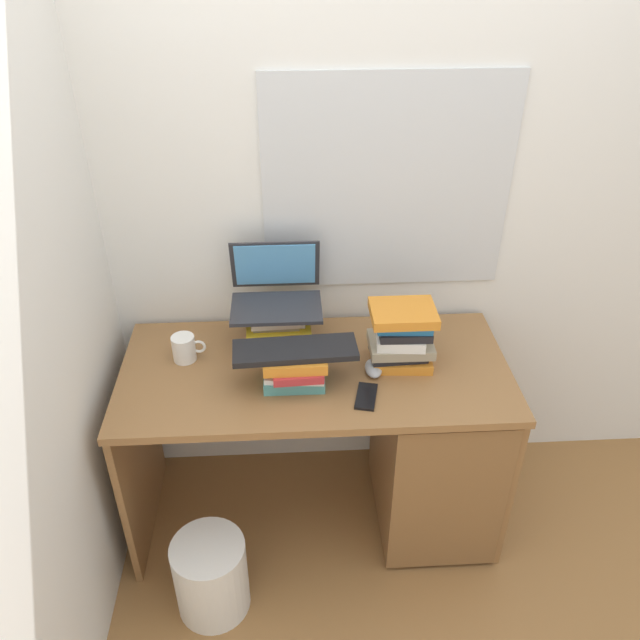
{
  "coord_description": "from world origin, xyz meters",
  "views": [
    {
      "loc": [
        -0.09,
        -1.84,
        2.18
      ],
      "look_at": [
        0.02,
        0.04,
        0.94
      ],
      "focal_mm": 36.09,
      "sensor_mm": 36.0,
      "label": 1
    }
  ],
  "objects_px": {
    "book_stack_tall": "(278,327)",
    "book_stack_keyboard_riser": "(295,368)",
    "book_stack_side": "(402,335)",
    "computer_mouse": "(373,368)",
    "desk": "(407,439)",
    "wastebasket": "(211,576)",
    "mug": "(184,348)",
    "keyboard": "(295,350)",
    "cell_phone": "(366,396)",
    "laptop": "(276,290)"
  },
  "relations": [
    {
      "from": "desk",
      "to": "mug",
      "type": "distance_m",
      "value": 0.92
    },
    {
      "from": "desk",
      "to": "book_stack_side",
      "type": "bearing_deg",
      "value": 138.5
    },
    {
      "from": "desk",
      "to": "book_stack_keyboard_riser",
      "type": "distance_m",
      "value": 0.6
    },
    {
      "from": "book_stack_tall",
      "to": "computer_mouse",
      "type": "height_order",
      "value": "book_stack_tall"
    },
    {
      "from": "computer_mouse",
      "to": "book_stack_tall",
      "type": "bearing_deg",
      "value": 152.11
    },
    {
      "from": "book_stack_side",
      "to": "wastebasket",
      "type": "bearing_deg",
      "value": -149.15
    },
    {
      "from": "book_stack_tall",
      "to": "cell_phone",
      "type": "xyz_separation_m",
      "value": [
        0.3,
        -0.31,
        -0.08
      ]
    },
    {
      "from": "book_stack_side",
      "to": "book_stack_tall",
      "type": "bearing_deg",
      "value": 164.3
    },
    {
      "from": "book_stack_tall",
      "to": "mug",
      "type": "relative_size",
      "value": 1.96
    },
    {
      "from": "book_stack_keyboard_riser",
      "to": "keyboard",
      "type": "bearing_deg",
      "value": 57.09
    },
    {
      "from": "book_stack_tall",
      "to": "wastebasket",
      "type": "height_order",
      "value": "book_stack_tall"
    },
    {
      "from": "desk",
      "to": "book_stack_keyboard_riser",
      "type": "xyz_separation_m",
      "value": [
        -0.43,
        -0.06,
        0.41
      ]
    },
    {
      "from": "desk",
      "to": "wastebasket",
      "type": "xyz_separation_m",
      "value": [
        -0.75,
        -0.38,
        -0.26
      ]
    },
    {
      "from": "cell_phone",
      "to": "wastebasket",
      "type": "relative_size",
      "value": 0.43
    },
    {
      "from": "desk",
      "to": "wastebasket",
      "type": "height_order",
      "value": "desk"
    },
    {
      "from": "cell_phone",
      "to": "book_stack_keyboard_riser",
      "type": "bearing_deg",
      "value": 171.83
    },
    {
      "from": "computer_mouse",
      "to": "mug",
      "type": "relative_size",
      "value": 0.85
    },
    {
      "from": "keyboard",
      "to": "wastebasket",
      "type": "relative_size",
      "value": 1.33
    },
    {
      "from": "computer_mouse",
      "to": "mug",
      "type": "distance_m",
      "value": 0.69
    },
    {
      "from": "laptop",
      "to": "wastebasket",
      "type": "xyz_separation_m",
      "value": [
        -0.26,
        -0.6,
        -0.82
      ]
    },
    {
      "from": "mug",
      "to": "cell_phone",
      "type": "distance_m",
      "value": 0.69
    },
    {
      "from": "book_stack_tall",
      "to": "wastebasket",
      "type": "bearing_deg",
      "value": -115.85
    },
    {
      "from": "book_stack_keyboard_riser",
      "to": "wastebasket",
      "type": "bearing_deg",
      "value": -135.0
    },
    {
      "from": "wastebasket",
      "to": "keyboard",
      "type": "bearing_deg",
      "value": 45.09
    },
    {
      "from": "book_stack_keyboard_riser",
      "to": "laptop",
      "type": "xyz_separation_m",
      "value": [
        -0.06,
        0.28,
        0.15
      ]
    },
    {
      "from": "desk",
      "to": "wastebasket",
      "type": "distance_m",
      "value": 0.88
    },
    {
      "from": "keyboard",
      "to": "mug",
      "type": "xyz_separation_m",
      "value": [
        -0.4,
        0.16,
        -0.09
      ]
    },
    {
      "from": "laptop",
      "to": "cell_phone",
      "type": "xyz_separation_m",
      "value": [
        0.3,
        -0.37,
        -0.21
      ]
    },
    {
      "from": "keyboard",
      "to": "computer_mouse",
      "type": "distance_m",
      "value": 0.31
    },
    {
      "from": "laptop",
      "to": "cell_phone",
      "type": "height_order",
      "value": "laptop"
    },
    {
      "from": "computer_mouse",
      "to": "book_stack_keyboard_riser",
      "type": "bearing_deg",
      "value": -171.0
    },
    {
      "from": "book_stack_side",
      "to": "computer_mouse",
      "type": "xyz_separation_m",
      "value": [
        -0.1,
        -0.05,
        -0.1
      ]
    },
    {
      "from": "laptop",
      "to": "wastebasket",
      "type": "relative_size",
      "value": 1.04
    },
    {
      "from": "keyboard",
      "to": "computer_mouse",
      "type": "height_order",
      "value": "keyboard"
    },
    {
      "from": "computer_mouse",
      "to": "book_stack_side",
      "type": "bearing_deg",
      "value": 27.79
    },
    {
      "from": "desk",
      "to": "book_stack_tall",
      "type": "bearing_deg",
      "value": 161.23
    },
    {
      "from": "wastebasket",
      "to": "mug",
      "type": "bearing_deg",
      "value": 98.93
    },
    {
      "from": "desk",
      "to": "cell_phone",
      "type": "xyz_separation_m",
      "value": [
        -0.19,
        -0.15,
        0.35
      ]
    },
    {
      "from": "book_stack_keyboard_riser",
      "to": "book_stack_side",
      "type": "distance_m",
      "value": 0.4
    },
    {
      "from": "laptop",
      "to": "keyboard",
      "type": "xyz_separation_m",
      "value": [
        0.06,
        -0.27,
        -0.08
      ]
    },
    {
      "from": "book_stack_keyboard_riser",
      "to": "computer_mouse",
      "type": "xyz_separation_m",
      "value": [
        0.28,
        0.04,
        -0.05
      ]
    },
    {
      "from": "mug",
      "to": "computer_mouse",
      "type": "bearing_deg",
      "value": -9.91
    },
    {
      "from": "mug",
      "to": "laptop",
      "type": "bearing_deg",
      "value": 18.5
    },
    {
      "from": "book_stack_side",
      "to": "cell_phone",
      "type": "distance_m",
      "value": 0.27
    },
    {
      "from": "book_stack_tall",
      "to": "keyboard",
      "type": "xyz_separation_m",
      "value": [
        0.06,
        -0.22,
        0.05
      ]
    },
    {
      "from": "book_stack_tall",
      "to": "book_stack_side",
      "type": "relative_size",
      "value": 1.02
    },
    {
      "from": "book_stack_tall",
      "to": "book_stack_keyboard_riser",
      "type": "distance_m",
      "value": 0.23
    },
    {
      "from": "keyboard",
      "to": "wastebasket",
      "type": "height_order",
      "value": "keyboard"
    },
    {
      "from": "book_stack_keyboard_riser",
      "to": "book_stack_side",
      "type": "height_order",
      "value": "book_stack_side"
    },
    {
      "from": "laptop",
      "to": "wastebasket",
      "type": "height_order",
      "value": "laptop"
    }
  ]
}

